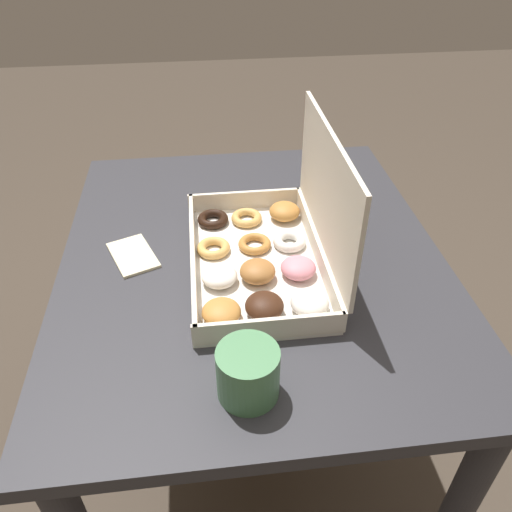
{
  "coord_description": "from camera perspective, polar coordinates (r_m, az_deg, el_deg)",
  "views": [
    {
      "loc": [
        0.82,
        -0.09,
        1.4
      ],
      "look_at": [
        0.04,
        0.0,
        0.8
      ],
      "focal_mm": 35.0,
      "sensor_mm": 36.0,
      "label": 1
    }
  ],
  "objects": [
    {
      "name": "ground_plane",
      "position": [
        1.62,
        -0.3,
        -21.89
      ],
      "size": [
        8.0,
        8.0,
        0.0
      ],
      "primitive_type": "plane",
      "color": "#42382D"
    },
    {
      "name": "dining_table",
      "position": [
        1.12,
        -0.41,
        -4.99
      ],
      "size": [
        0.93,
        0.78,
        0.77
      ],
      "color": "#2D2D33",
      "rests_on": "ground_plane"
    },
    {
      "name": "donut_box",
      "position": [
        0.97,
        1.9,
        1.05
      ],
      "size": [
        0.42,
        0.26,
        0.27
      ],
      "color": "silver",
      "rests_on": "dining_table"
    },
    {
      "name": "coffee_mug",
      "position": [
        0.75,
        -0.92,
        -13.14
      ],
      "size": [
        0.09,
        0.09,
        0.09
      ],
      "color": "#4C8456",
      "rests_on": "dining_table"
    },
    {
      "name": "paper_napkin",
      "position": [
        1.05,
        -13.88,
        0.09
      ],
      "size": [
        0.14,
        0.12,
        0.01
      ],
      "color": "beige",
      "rests_on": "dining_table"
    }
  ]
}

